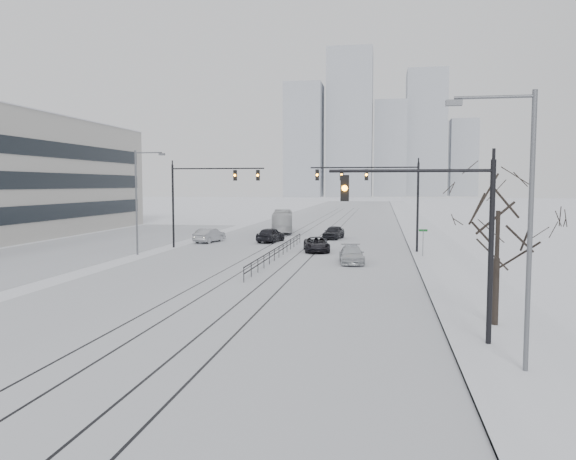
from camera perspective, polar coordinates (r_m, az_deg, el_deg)
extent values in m
plane|color=white|center=(18.66, -18.50, -14.64)|extent=(500.00, 500.00, 0.00)
cube|color=silver|center=(76.21, 3.18, 0.06)|extent=(22.00, 260.00, 0.02)
cube|color=white|center=(75.91, 13.36, -0.02)|extent=(5.00, 260.00, 0.16)
cube|color=gray|center=(75.79, 11.51, -0.01)|extent=(0.10, 260.00, 0.12)
cube|color=silver|center=(58.27, -19.71, -1.61)|extent=(14.00, 60.00, 0.03)
cube|color=black|center=(56.91, -1.67, -1.48)|extent=(0.10, 180.00, 0.01)
cube|color=black|center=(56.66, -0.28, -1.50)|extent=(0.10, 180.00, 0.01)
cube|color=black|center=(56.30, 2.13, -1.55)|extent=(0.10, 180.00, 0.01)
cube|color=black|center=(56.14, 3.54, -1.57)|extent=(0.10, 180.00, 0.01)
cube|color=black|center=(62.26, -26.34, 5.00)|extent=(0.08, 58.00, 12.00)
cube|color=#A0A6AF|center=(278.99, 1.62, 9.04)|extent=(18.00, 18.00, 55.00)
cube|color=#A0A6AF|center=(285.55, 6.31, 10.63)|extent=(22.00, 22.00, 72.00)
cube|color=#A0A6AF|center=(292.08, 10.34, 8.08)|extent=(16.00, 16.00, 48.00)
cube|color=#A0A6AF|center=(301.40, 13.81, 9.44)|extent=(20.00, 20.00, 64.00)
cube|color=#A0A6AF|center=(310.61, 17.36, 7.00)|extent=(14.00, 14.00, 40.00)
cylinder|color=black|center=(22.02, 19.91, -2.38)|extent=(0.20, 0.20, 7.00)
cylinder|color=black|center=(21.53, 12.22, 5.90)|extent=(6.00, 0.12, 0.12)
cube|color=black|center=(21.55, 5.79, 4.25)|extent=(0.32, 0.24, 1.00)
sphere|color=orange|center=(21.41, 5.77, 4.25)|extent=(0.22, 0.22, 0.22)
cylinder|color=black|center=(50.64, 13.04, 2.16)|extent=(0.20, 0.20, 8.00)
cylinder|color=black|center=(50.55, 7.70, 6.32)|extent=(9.50, 0.12, 0.12)
cube|color=black|center=(50.85, 2.99, 5.61)|extent=(0.32, 0.24, 1.00)
sphere|color=orange|center=(50.71, 2.97, 5.61)|extent=(0.22, 0.22, 0.22)
cube|color=black|center=(50.64, 5.48, 5.60)|extent=(0.32, 0.24, 1.00)
sphere|color=orange|center=(50.50, 5.46, 5.60)|extent=(0.22, 0.22, 0.22)
cube|color=black|center=(50.53, 7.98, 5.58)|extent=(0.32, 0.24, 1.00)
sphere|color=orange|center=(50.39, 7.97, 5.58)|extent=(0.22, 0.22, 0.22)
cylinder|color=black|center=(55.26, -11.60, 2.38)|extent=(0.20, 0.20, 8.00)
cylinder|color=black|center=(53.78, -7.16, 6.22)|extent=(9.00, 0.12, 0.12)
cube|color=black|center=(52.78, -3.07, 5.57)|extent=(0.32, 0.24, 1.00)
sphere|color=orange|center=(52.65, -3.11, 5.57)|extent=(0.22, 0.22, 0.22)
cube|color=black|center=(53.31, -5.39, 5.55)|extent=(0.32, 0.24, 1.00)
sphere|color=orange|center=(53.17, -5.43, 5.55)|extent=(0.22, 0.22, 0.22)
cylinder|color=#595B60|center=(19.13, 23.37, -0.50)|extent=(0.16, 0.16, 9.00)
cylinder|color=#595B60|center=(19.01, 20.20, 12.57)|extent=(2.40, 0.10, 0.10)
cube|color=#595B60|center=(18.81, 16.51, 12.28)|extent=(0.50, 0.25, 0.18)
cylinder|color=#595B60|center=(50.11, -15.15, 2.67)|extent=(0.16, 0.16, 9.00)
cylinder|color=#595B60|center=(49.67, -13.99, 7.64)|extent=(2.40, 0.10, 0.10)
cube|color=#595B60|center=(49.19, -12.69, 7.52)|extent=(0.50, 0.25, 0.18)
cylinder|color=black|center=(25.38, 20.35, -6.06)|extent=(0.26, 0.26, 3.00)
cylinder|color=black|center=(25.08, 20.50, -1.00)|extent=(0.18, 0.18, 2.50)
cube|color=black|center=(46.56, -0.93, -1.69)|extent=(0.06, 24.00, 0.06)
cube|color=black|center=(46.61, -0.93, -2.18)|extent=(0.06, 24.00, 0.06)
cylinder|color=#595B60|center=(47.87, 13.55, -1.35)|extent=(0.06, 0.06, 2.40)
cube|color=#0C4C19|center=(47.78, 13.58, -0.03)|extent=(0.70, 0.04, 0.18)
imported|color=black|center=(59.22, -1.79, -0.50)|extent=(2.63, 4.82, 1.55)
imported|color=#9B9DA3|center=(59.60, -7.98, -0.55)|extent=(2.43, 4.69, 1.47)
imported|color=black|center=(50.88, 2.92, -1.49)|extent=(3.02, 5.06, 1.32)
imported|color=silver|center=(43.70, 6.49, -2.52)|extent=(2.32, 4.71, 1.32)
imported|color=black|center=(62.86, 4.65, -0.25)|extent=(2.47, 4.57, 1.48)
imported|color=silver|center=(71.13, -0.56, 0.87)|extent=(3.92, 10.38, 2.82)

